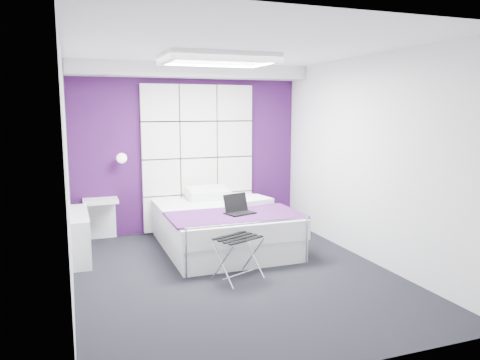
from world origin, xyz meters
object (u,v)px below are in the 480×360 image
at_px(wall_lamp, 121,158).
at_px(radiator, 80,235).
at_px(nightstand, 100,201).
at_px(luggage_rack, 238,258).
at_px(bed, 222,226).
at_px(laptop, 239,209).

relative_size(wall_lamp, radiator, 0.12).
distance_m(wall_lamp, radiator, 1.35).
distance_m(nightstand, luggage_rack, 2.60).
xyz_separation_m(bed, nightstand, (-1.58, 0.91, 0.29)).
xyz_separation_m(radiator, laptop, (1.97, -0.67, 0.35)).
bearing_deg(radiator, laptop, -18.86).
bearing_deg(nightstand, laptop, -40.06).
bearing_deg(radiator, luggage_rack, -41.39).
bearing_deg(laptop, luggage_rack, -128.34).
bearing_deg(radiator, bed, -5.84).
relative_size(wall_lamp, luggage_rack, 0.30).
bearing_deg(radiator, nightstand, 66.51).
xyz_separation_m(luggage_rack, laptop, (0.30, 0.80, 0.40)).
distance_m(nightstand, laptop, 2.16).
bearing_deg(bed, luggage_rack, -100.19).
bearing_deg(luggage_rack, radiator, 115.17).
height_order(wall_lamp, luggage_rack, wall_lamp).
xyz_separation_m(radiator, nightstand, (0.31, 0.72, 0.30)).
distance_m(radiator, nightstand, 0.84).
distance_m(wall_lamp, laptop, 2.04).
height_order(wall_lamp, nightstand, wall_lamp).
bearing_deg(luggage_rack, bed, 56.37).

